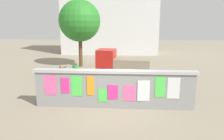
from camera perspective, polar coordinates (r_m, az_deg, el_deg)
name	(u,v)px	position (r m, az deg, el deg)	size (l,w,h in m)	color
ground	(120,70)	(17.69, 2.11, 0.12)	(60.00, 60.00, 0.00)	gray
poster_wall	(114,88)	(9.73, 0.49, -4.75)	(7.10, 0.42, 1.69)	gray
auto_rickshaw_truck	(120,63)	(15.38, 2.16, 1.70)	(3.74, 1.88, 1.85)	black
motorcycle	(125,88)	(11.22, 3.41, -4.61)	(1.89, 0.57, 0.87)	black
bicycle_near	(73,75)	(14.47, -10.03, -1.32)	(1.71, 0.44, 0.95)	black
bicycle_far	(163,91)	(11.34, 12.95, -5.25)	(1.66, 0.59, 0.95)	black
person_walking	(62,77)	(11.45, -12.74, -1.83)	(0.41, 0.41, 1.62)	purple
person_bystander	(76,72)	(12.42, -9.26, -0.60)	(0.44, 0.44, 1.62)	#BF6626
tree_roadside	(80,21)	(18.84, -8.29, 12.35)	(3.42, 3.42, 5.51)	brown
building_background	(110,13)	(27.08, -0.44, 14.37)	(11.35, 4.44, 9.39)	silver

